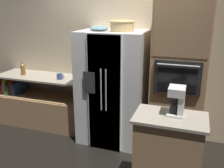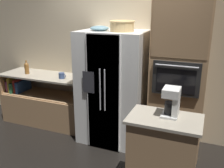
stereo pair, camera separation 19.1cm
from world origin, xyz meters
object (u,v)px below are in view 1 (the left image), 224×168
object	(u,v)px
mug	(60,76)
wicker_basket	(122,25)
fruit_bowl	(99,28)
coffee_maker	(178,100)
bottle_tall	(23,69)
refrigerator	(113,88)
wall_oven	(179,76)

from	to	relation	value
mug	wicker_basket	bearing A→B (deg)	-3.24
fruit_bowl	coffee_maker	bearing A→B (deg)	-36.19
wicker_basket	bottle_tall	size ratio (longest dim) A/B	1.45
refrigerator	bottle_tall	world-z (taller)	refrigerator
fruit_bowl	wall_oven	bearing A→B (deg)	6.64
refrigerator	fruit_bowl	xyz separation A→B (m)	(-0.18, -0.07, 0.89)
fruit_bowl	mug	xyz separation A→B (m)	(-0.74, 0.09, -0.80)
mug	refrigerator	bearing A→B (deg)	-0.87
wall_oven	bottle_tall	size ratio (longest dim) A/B	9.23
refrigerator	wicker_basket	size ratio (longest dim) A/B	4.91
wicker_basket	bottle_tall	distance (m)	1.98
wicker_basket	fruit_bowl	bearing A→B (deg)	-175.70
mug	coffee_maker	world-z (taller)	coffee_maker
fruit_bowl	coffee_maker	size ratio (longest dim) A/B	0.90
wall_oven	coffee_maker	size ratio (longest dim) A/B	7.31
coffee_maker	bottle_tall	bearing A→B (deg)	159.66
wall_oven	coffee_maker	distance (m)	1.02
wicker_basket	mug	distance (m)	1.37
refrigerator	mug	xyz separation A→B (m)	(-0.93, 0.01, 0.09)
bottle_tall	mug	bearing A→B (deg)	-2.02
wicker_basket	bottle_tall	bearing A→B (deg)	177.25
refrigerator	coffee_maker	world-z (taller)	refrigerator
refrigerator	fruit_bowl	distance (m)	0.91
bottle_tall	coffee_maker	bearing A→B (deg)	-20.34
refrigerator	fruit_bowl	bearing A→B (deg)	-158.35
wicker_basket	refrigerator	bearing A→B (deg)	162.79
bottle_tall	coffee_maker	xyz separation A→B (m)	(2.70, -1.00, 0.13)
wall_oven	coffee_maker	bearing A→B (deg)	-86.04
fruit_bowl	bottle_tall	world-z (taller)	fruit_bowl
wall_oven	mug	distance (m)	1.89
refrigerator	mug	world-z (taller)	refrigerator
bottle_tall	fruit_bowl	bearing A→B (deg)	-4.32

